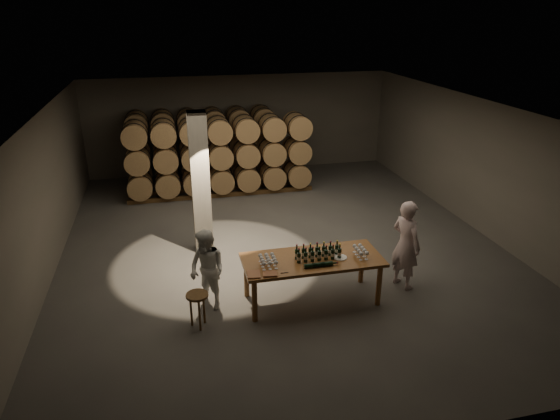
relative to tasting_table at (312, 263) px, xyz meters
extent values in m
plane|color=#4F4D4A|center=(0.00, 2.50, -0.80)|extent=(12.00, 12.00, 0.00)
plane|color=#605E59|center=(0.00, 2.50, 2.40)|extent=(12.00, 12.00, 0.00)
plane|color=#666257|center=(0.00, 8.50, 0.80)|extent=(10.00, 0.00, 10.00)
plane|color=#666257|center=(0.00, -3.50, 0.80)|extent=(10.00, 0.00, 10.00)
plane|color=#666257|center=(-5.00, 2.50, 0.80)|extent=(0.00, 12.00, 12.00)
plane|color=#666257|center=(5.00, 2.50, 0.80)|extent=(0.00, 12.00, 12.00)
cube|color=gray|center=(-1.80, 2.70, 0.80)|extent=(0.40, 0.40, 3.20)
cylinder|color=brown|center=(-1.18, -0.43, -0.38)|extent=(0.10, 0.10, 0.84)
cylinder|color=brown|center=(1.18, -0.43, -0.38)|extent=(0.10, 0.10, 0.84)
cylinder|color=brown|center=(-1.18, 0.43, -0.38)|extent=(0.10, 0.10, 0.84)
cylinder|color=brown|center=(1.18, 0.43, -0.38)|extent=(0.10, 0.10, 0.84)
cube|color=brown|center=(0.00, 0.00, 0.07)|extent=(2.60, 1.10, 0.06)
cube|color=#54371C|center=(-1.35, 7.40, -0.74)|extent=(4.70, 0.10, 0.12)
cube|color=#54371C|center=(-1.35, 8.00, -0.74)|extent=(4.70, 0.10, 0.12)
cylinder|color=#986A44|center=(-3.30, 7.70, -0.33)|extent=(0.70, 0.95, 0.70)
cylinder|color=black|center=(-3.30, 7.44, -0.33)|extent=(0.73, 0.04, 0.73)
cylinder|color=black|center=(-3.30, 7.96, -0.33)|extent=(0.73, 0.04, 0.73)
cylinder|color=#986A44|center=(-2.52, 7.70, -0.33)|extent=(0.70, 0.95, 0.70)
cylinder|color=black|center=(-2.52, 7.44, -0.33)|extent=(0.73, 0.04, 0.73)
cylinder|color=black|center=(-2.52, 7.96, -0.33)|extent=(0.73, 0.04, 0.73)
cylinder|color=#986A44|center=(-1.74, 7.70, -0.33)|extent=(0.70, 0.95, 0.70)
cylinder|color=black|center=(-1.74, 7.44, -0.33)|extent=(0.73, 0.04, 0.73)
cylinder|color=black|center=(-1.74, 7.96, -0.33)|extent=(0.73, 0.04, 0.73)
cylinder|color=#986A44|center=(-0.96, 7.70, -0.33)|extent=(0.70, 0.95, 0.70)
cylinder|color=black|center=(-0.96, 7.44, -0.33)|extent=(0.73, 0.04, 0.73)
cylinder|color=black|center=(-0.96, 7.96, -0.33)|extent=(0.73, 0.04, 0.73)
cylinder|color=#986A44|center=(-0.18, 7.70, -0.33)|extent=(0.70, 0.95, 0.70)
cylinder|color=black|center=(-0.18, 7.44, -0.33)|extent=(0.73, 0.04, 0.73)
cylinder|color=black|center=(-0.18, 7.96, -0.33)|extent=(0.73, 0.04, 0.73)
cylinder|color=#986A44|center=(0.60, 7.70, -0.33)|extent=(0.70, 0.95, 0.70)
cylinder|color=black|center=(0.60, 7.44, -0.33)|extent=(0.73, 0.04, 0.73)
cylinder|color=black|center=(0.60, 7.96, -0.33)|extent=(0.73, 0.04, 0.73)
cylinder|color=#986A44|center=(-3.30, 7.70, 0.41)|extent=(0.70, 0.95, 0.70)
cylinder|color=black|center=(-3.30, 7.44, 0.41)|extent=(0.73, 0.04, 0.73)
cylinder|color=black|center=(-3.30, 7.96, 0.41)|extent=(0.73, 0.04, 0.73)
cylinder|color=#986A44|center=(-2.52, 7.70, 0.41)|extent=(0.70, 0.95, 0.70)
cylinder|color=black|center=(-2.52, 7.44, 0.41)|extent=(0.73, 0.04, 0.73)
cylinder|color=black|center=(-2.52, 7.96, 0.41)|extent=(0.73, 0.04, 0.73)
cylinder|color=#986A44|center=(-1.74, 7.70, 0.41)|extent=(0.70, 0.95, 0.70)
cylinder|color=black|center=(-1.74, 7.44, 0.41)|extent=(0.73, 0.04, 0.73)
cylinder|color=black|center=(-1.74, 7.96, 0.41)|extent=(0.73, 0.04, 0.73)
cylinder|color=#986A44|center=(-0.96, 7.70, 0.41)|extent=(0.70, 0.95, 0.70)
cylinder|color=black|center=(-0.96, 7.44, 0.41)|extent=(0.73, 0.04, 0.73)
cylinder|color=black|center=(-0.96, 7.96, 0.41)|extent=(0.73, 0.04, 0.73)
cylinder|color=#986A44|center=(-0.18, 7.70, 0.41)|extent=(0.70, 0.95, 0.70)
cylinder|color=black|center=(-0.18, 7.44, 0.41)|extent=(0.73, 0.04, 0.73)
cylinder|color=black|center=(-0.18, 7.96, 0.41)|extent=(0.73, 0.04, 0.73)
cylinder|color=#986A44|center=(0.60, 7.70, 0.41)|extent=(0.70, 0.95, 0.70)
cylinder|color=black|center=(0.60, 7.44, 0.41)|extent=(0.73, 0.04, 0.73)
cylinder|color=black|center=(0.60, 7.96, 0.41)|extent=(0.73, 0.04, 0.73)
cylinder|color=#986A44|center=(-3.30, 7.70, 1.15)|extent=(0.70, 0.95, 0.70)
cylinder|color=black|center=(-3.30, 7.44, 1.15)|extent=(0.73, 0.04, 0.73)
cylinder|color=black|center=(-3.30, 7.96, 1.15)|extent=(0.73, 0.04, 0.73)
cylinder|color=#986A44|center=(-2.52, 7.70, 1.15)|extent=(0.70, 0.95, 0.70)
cylinder|color=black|center=(-2.52, 7.44, 1.15)|extent=(0.73, 0.04, 0.73)
cylinder|color=black|center=(-2.52, 7.96, 1.15)|extent=(0.73, 0.04, 0.73)
cylinder|color=#986A44|center=(-1.74, 7.70, 1.15)|extent=(0.70, 0.95, 0.70)
cylinder|color=black|center=(-1.74, 7.44, 1.15)|extent=(0.73, 0.04, 0.73)
cylinder|color=black|center=(-1.74, 7.96, 1.15)|extent=(0.73, 0.04, 0.73)
cylinder|color=#986A44|center=(-0.96, 7.70, 1.15)|extent=(0.70, 0.95, 0.70)
cylinder|color=black|center=(-0.96, 7.44, 1.15)|extent=(0.73, 0.04, 0.73)
cylinder|color=black|center=(-0.96, 7.96, 1.15)|extent=(0.73, 0.04, 0.73)
cylinder|color=#986A44|center=(-0.18, 7.70, 1.15)|extent=(0.70, 0.95, 0.70)
cylinder|color=black|center=(-0.18, 7.44, 1.15)|extent=(0.73, 0.04, 0.73)
cylinder|color=black|center=(-0.18, 7.96, 1.15)|extent=(0.73, 0.04, 0.73)
cylinder|color=#986A44|center=(0.60, 7.70, 1.15)|extent=(0.70, 0.95, 0.70)
cylinder|color=black|center=(0.60, 7.44, 1.15)|extent=(0.73, 0.04, 0.73)
cylinder|color=black|center=(0.60, 7.96, 1.15)|extent=(0.73, 0.04, 0.73)
cube|color=#54371C|center=(-0.96, 6.00, -0.74)|extent=(5.48, 0.10, 0.12)
cube|color=#54371C|center=(-0.96, 6.60, -0.74)|extent=(5.48, 0.10, 0.12)
cylinder|color=#986A44|center=(-3.30, 6.30, -0.33)|extent=(0.70, 0.95, 0.70)
cylinder|color=black|center=(-3.30, 6.04, -0.33)|extent=(0.73, 0.04, 0.73)
cylinder|color=black|center=(-3.30, 6.56, -0.33)|extent=(0.73, 0.04, 0.73)
cylinder|color=#986A44|center=(-2.52, 6.30, -0.33)|extent=(0.70, 0.95, 0.70)
cylinder|color=black|center=(-2.52, 6.04, -0.33)|extent=(0.73, 0.04, 0.73)
cylinder|color=black|center=(-2.52, 6.56, -0.33)|extent=(0.73, 0.04, 0.73)
cylinder|color=#986A44|center=(-1.74, 6.30, -0.33)|extent=(0.70, 0.95, 0.70)
cylinder|color=black|center=(-1.74, 6.04, -0.33)|extent=(0.73, 0.04, 0.73)
cylinder|color=black|center=(-1.74, 6.56, -0.33)|extent=(0.73, 0.04, 0.73)
cylinder|color=#986A44|center=(-0.96, 6.30, -0.33)|extent=(0.70, 0.95, 0.70)
cylinder|color=black|center=(-0.96, 6.04, -0.33)|extent=(0.73, 0.04, 0.73)
cylinder|color=black|center=(-0.96, 6.56, -0.33)|extent=(0.73, 0.04, 0.73)
cylinder|color=#986A44|center=(-0.18, 6.30, -0.33)|extent=(0.70, 0.95, 0.70)
cylinder|color=black|center=(-0.18, 6.04, -0.33)|extent=(0.73, 0.04, 0.73)
cylinder|color=black|center=(-0.18, 6.56, -0.33)|extent=(0.73, 0.04, 0.73)
cylinder|color=#986A44|center=(0.60, 6.30, -0.33)|extent=(0.70, 0.95, 0.70)
cylinder|color=black|center=(0.60, 6.04, -0.33)|extent=(0.73, 0.04, 0.73)
cylinder|color=black|center=(0.60, 6.56, -0.33)|extent=(0.73, 0.04, 0.73)
cylinder|color=#986A44|center=(1.38, 6.30, -0.33)|extent=(0.70, 0.95, 0.70)
cylinder|color=black|center=(1.38, 6.04, -0.33)|extent=(0.73, 0.04, 0.73)
cylinder|color=black|center=(1.38, 6.56, -0.33)|extent=(0.73, 0.04, 0.73)
cylinder|color=#986A44|center=(-3.30, 6.30, 0.41)|extent=(0.70, 0.95, 0.70)
cylinder|color=black|center=(-3.30, 6.04, 0.41)|extent=(0.73, 0.04, 0.73)
cylinder|color=black|center=(-3.30, 6.56, 0.41)|extent=(0.73, 0.04, 0.73)
cylinder|color=#986A44|center=(-2.52, 6.30, 0.41)|extent=(0.70, 0.95, 0.70)
cylinder|color=black|center=(-2.52, 6.04, 0.41)|extent=(0.73, 0.04, 0.73)
cylinder|color=black|center=(-2.52, 6.56, 0.41)|extent=(0.73, 0.04, 0.73)
cylinder|color=#986A44|center=(-1.74, 6.30, 0.41)|extent=(0.70, 0.95, 0.70)
cylinder|color=black|center=(-1.74, 6.04, 0.41)|extent=(0.73, 0.04, 0.73)
cylinder|color=black|center=(-1.74, 6.56, 0.41)|extent=(0.73, 0.04, 0.73)
cylinder|color=#986A44|center=(-0.96, 6.30, 0.41)|extent=(0.70, 0.95, 0.70)
cylinder|color=black|center=(-0.96, 6.04, 0.41)|extent=(0.73, 0.04, 0.73)
cylinder|color=black|center=(-0.96, 6.56, 0.41)|extent=(0.73, 0.04, 0.73)
cylinder|color=#986A44|center=(-0.18, 6.30, 0.41)|extent=(0.70, 0.95, 0.70)
cylinder|color=black|center=(-0.18, 6.04, 0.41)|extent=(0.73, 0.04, 0.73)
cylinder|color=black|center=(-0.18, 6.56, 0.41)|extent=(0.73, 0.04, 0.73)
cylinder|color=#986A44|center=(0.60, 6.30, 0.41)|extent=(0.70, 0.95, 0.70)
cylinder|color=black|center=(0.60, 6.04, 0.41)|extent=(0.73, 0.04, 0.73)
cylinder|color=black|center=(0.60, 6.56, 0.41)|extent=(0.73, 0.04, 0.73)
cylinder|color=#986A44|center=(1.38, 6.30, 0.41)|extent=(0.70, 0.95, 0.70)
cylinder|color=black|center=(1.38, 6.04, 0.41)|extent=(0.73, 0.04, 0.73)
cylinder|color=black|center=(1.38, 6.56, 0.41)|extent=(0.73, 0.04, 0.73)
cylinder|color=#986A44|center=(-3.30, 6.30, 1.15)|extent=(0.70, 0.95, 0.70)
cylinder|color=black|center=(-3.30, 6.04, 1.15)|extent=(0.73, 0.04, 0.73)
cylinder|color=black|center=(-3.30, 6.56, 1.15)|extent=(0.73, 0.04, 0.73)
cylinder|color=#986A44|center=(-2.52, 6.30, 1.15)|extent=(0.70, 0.95, 0.70)
cylinder|color=black|center=(-2.52, 6.04, 1.15)|extent=(0.73, 0.04, 0.73)
cylinder|color=black|center=(-2.52, 6.56, 1.15)|extent=(0.73, 0.04, 0.73)
cylinder|color=#986A44|center=(-1.74, 6.30, 1.15)|extent=(0.70, 0.95, 0.70)
cylinder|color=black|center=(-1.74, 6.04, 1.15)|extent=(0.73, 0.04, 0.73)
cylinder|color=black|center=(-1.74, 6.56, 1.15)|extent=(0.73, 0.04, 0.73)
cylinder|color=#986A44|center=(-0.96, 6.30, 1.15)|extent=(0.70, 0.95, 0.70)
cylinder|color=black|center=(-0.96, 6.04, 1.15)|extent=(0.73, 0.04, 0.73)
cylinder|color=black|center=(-0.96, 6.56, 1.15)|extent=(0.73, 0.04, 0.73)
cylinder|color=#986A44|center=(-0.18, 6.30, 1.15)|extent=(0.70, 0.95, 0.70)
cylinder|color=black|center=(-0.18, 6.04, 1.15)|extent=(0.73, 0.04, 0.73)
cylinder|color=black|center=(-0.18, 6.56, 1.15)|extent=(0.73, 0.04, 0.73)
cylinder|color=#986A44|center=(0.60, 6.30, 1.15)|extent=(0.70, 0.95, 0.70)
cylinder|color=black|center=(0.60, 6.04, 1.15)|extent=(0.73, 0.04, 0.73)
cylinder|color=black|center=(0.60, 6.56, 1.15)|extent=(0.73, 0.04, 0.73)
cylinder|color=#986A44|center=(1.38, 6.30, 1.15)|extent=(0.70, 0.95, 0.70)
cylinder|color=black|center=(1.38, 6.04, 1.15)|extent=(0.73, 0.04, 0.73)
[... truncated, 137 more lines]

